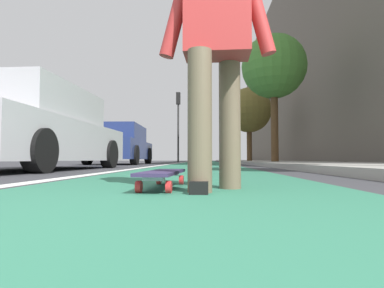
% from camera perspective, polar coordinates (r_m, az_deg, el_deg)
% --- Properties ---
extents(ground_plane, '(80.00, 80.00, 0.00)m').
position_cam_1_polar(ground_plane, '(10.53, 1.52, -3.84)').
color(ground_plane, '#38383D').
extents(bike_lane_paint, '(56.00, 2.20, 0.00)m').
position_cam_1_polar(bike_lane_paint, '(24.52, 2.05, -3.24)').
color(bike_lane_paint, '#2D7256').
rests_on(bike_lane_paint, ground).
extents(lane_stripe_white, '(52.00, 0.16, 0.01)m').
position_cam_1_polar(lane_stripe_white, '(20.57, -1.53, -3.32)').
color(lane_stripe_white, silver).
rests_on(lane_stripe_white, ground).
extents(sidewalk_curb, '(52.00, 3.20, 0.11)m').
position_cam_1_polar(sidewalk_curb, '(18.78, 11.96, -3.16)').
color(sidewalk_curb, '#9E9B93').
rests_on(sidewalk_curb, ground).
extents(building_facade, '(40.00, 1.20, 13.58)m').
position_cam_1_polar(building_facade, '(24.29, 17.72, 13.10)').
color(building_facade, '#686056').
rests_on(building_facade, ground).
extents(skateboard, '(0.85, 0.23, 0.11)m').
position_cam_1_polar(skateboard, '(2.08, -5.24, -5.42)').
color(skateboard, red).
rests_on(skateboard, ground).
extents(skater_person, '(0.45, 0.72, 1.64)m').
position_cam_1_polar(skater_person, '(2.05, 4.41, 18.57)').
color(skater_person, brown).
rests_on(skater_person, ground).
extents(parked_car_near, '(4.51, 2.12, 1.47)m').
position_cam_1_polar(parked_car_near, '(6.35, -26.57, 2.10)').
color(parked_car_near, '#B7B7BC').
rests_on(parked_car_near, ground).
extents(parked_car_mid, '(4.61, 1.93, 1.50)m').
position_cam_1_polar(parked_car_mid, '(12.50, -12.72, -0.27)').
color(parked_car_mid, navy).
rests_on(parked_car_mid, ground).
extents(traffic_light, '(0.33, 0.28, 4.70)m').
position_cam_1_polar(traffic_light, '(21.30, -2.50, 5.38)').
color(traffic_light, '#2D2D2D').
rests_on(traffic_light, ground).
extents(street_tree_mid, '(2.53, 2.53, 5.12)m').
position_cam_1_polar(street_tree_mid, '(13.17, 14.57, 13.29)').
color(street_tree_mid, brown).
rests_on(street_tree_mid, ground).
extents(street_tree_far, '(2.77, 2.77, 4.63)m').
position_cam_1_polar(street_tree_far, '(19.87, 10.28, 6.01)').
color(street_tree_far, brown).
rests_on(street_tree_far, ground).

